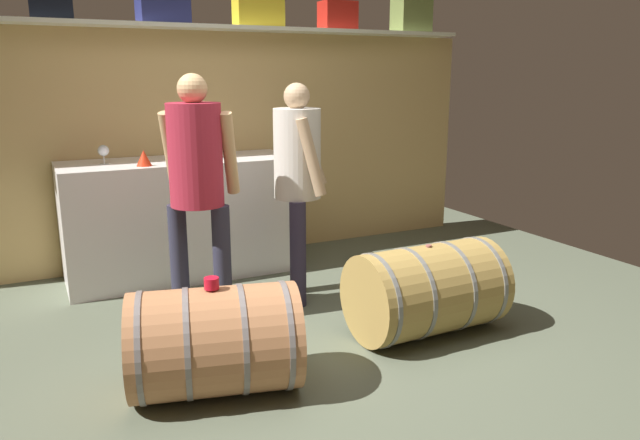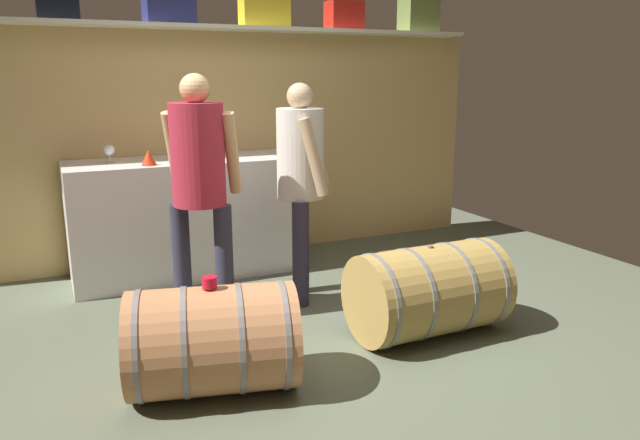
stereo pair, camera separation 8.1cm
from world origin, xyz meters
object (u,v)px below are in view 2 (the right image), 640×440
Objects in this scene: wine_glass at (109,151)px; winemaker_pouring at (199,173)px; toolcase_red at (344,16)px; toolcase_olive at (419,13)px; toolcase_yellow at (264,7)px; visitor_tasting at (301,170)px; tasting_cup at (210,282)px; toolcase_navy at (169,4)px; work_cabinet at (187,217)px; red_funnel at (149,157)px; wine_barrel_near at (213,340)px; wine_bottle_clear at (292,140)px; wine_barrel_far at (428,291)px.

wine_glass is 0.09× the size of winemaker_pouring.
toolcase_red is 0.84× the size of toolcase_olive.
toolcase_yellow is 1.68m from visitor_tasting.
wine_glass is 2.04m from tasting_cup.
toolcase_navy reaches higher than work_cabinet.
tasting_cup is 1.43m from visitor_tasting.
toolcase_olive is 2.89m from red_funnel.
toolcase_red is at bearing 63.73° from wine_barrel_near.
red_funnel reaches higher than wine_barrel_near.
toolcase_olive is at bearing -1.77° from toolcase_navy.
toolcase_red is 0.19× the size of winemaker_pouring.
wine_bottle_clear is at bearing -1.97° from red_funnel.
visitor_tasting is (0.91, -0.71, -0.05)m from red_funnel.
work_cabinet is 15.43× the size of red_funnel.
wine_bottle_clear is 2.18× the size of wine_glass.
visitor_tasting reaches higher than wine_bottle_clear.
wine_barrel_far is 0.61× the size of visitor_tasting.
toolcase_red reaches higher than wine_bottle_clear.
toolcase_red reaches higher than red_funnel.
red_funnel reaches higher than tasting_cup.
winemaker_pouring is at bearing 144.05° from wine_barrel_far.
toolcase_navy reaches higher than wine_barrel_near.
wine_glass is 2.57m from wine_barrel_far.
visitor_tasting is at bearing 47.70° from tasting_cup.
winemaker_pouring is at bearing -141.67° from wine_bottle_clear.
toolcase_olive is 2.39m from visitor_tasting.
wine_glass reaches higher than red_funnel.
visitor_tasting is at bearing 37.75° from winemaker_pouring.
work_cabinet is at bearing -91.68° from toolcase_navy.
wine_bottle_clear is 4.13× the size of tasting_cup.
toolcase_red is at bearing 9.17° from work_cabinet.
work_cabinet is 12.79× the size of wine_glass.
wine_bottle_clear is (0.82, -0.50, -1.04)m from toolcase_navy.
wine_bottle_clear is at bearing 56.06° from tasting_cup.
toolcase_olive is at bearing 6.11° from work_cabinet.
wine_bottle_clear reaches higher than tasting_cup.
toolcase_olive is 0.38× the size of wine_barrel_far.
red_funnel is at bearing 89.32° from tasting_cup.
work_cabinet is 1.13× the size of winemaker_pouring.
visitor_tasting reaches higher than wine_barrel_near.
toolcase_red is 1.33m from wine_bottle_clear.
work_cabinet is at bearing 94.53° from wine_barrel_near.
toolcase_yellow is 1.31× the size of wine_bottle_clear.
wine_barrel_near is (-1.10, -2.20, -1.85)m from toolcase_yellow.
wine_glass is at bearing -105.05° from visitor_tasting.
toolcase_olive is at bearing 18.55° from wine_bottle_clear.
wine_bottle_clear is at bearing -173.03° from visitor_tasting.
toolcase_red is at bearing -1.77° from toolcase_navy.
toolcase_yellow is at bearing 17.44° from work_cabinet.
toolcase_olive is at bearing 59.35° from winemaker_pouring.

